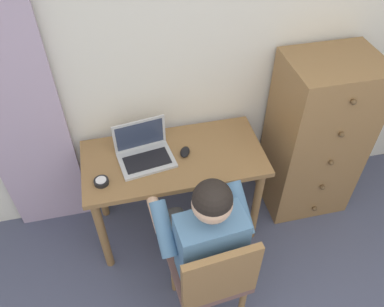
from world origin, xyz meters
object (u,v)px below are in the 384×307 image
object	(u,v)px
desk	(174,169)
chair	(212,276)
dresser	(315,138)
computer_mouse	(185,152)
desk_clock	(101,182)
person_seated	(203,231)
laptop	(144,151)

from	to	relation	value
desk	chair	bearing A→B (deg)	-84.33
desk	dresser	size ratio (longest dim) A/B	0.92
desk	computer_mouse	size ratio (longest dim) A/B	11.75
chair	desk_clock	distance (m)	0.85
chair	person_seated	size ratio (longest dim) A/B	0.73
person_seated	chair	bearing A→B (deg)	-85.57
desk	chair	size ratio (longest dim) A/B	1.35
dresser	laptop	distance (m)	1.24
chair	person_seated	xyz separation A→B (m)	(-0.01, 0.18, 0.18)
laptop	desk_clock	distance (m)	0.33
laptop	chair	bearing A→B (deg)	-71.73
desk	person_seated	bearing A→B (deg)	-83.92
computer_mouse	dresser	bearing A→B (deg)	26.34
chair	person_seated	bearing A→B (deg)	94.43
dresser	person_seated	distance (m)	1.16
desk_clock	person_seated	bearing A→B (deg)	-38.82
dresser	person_seated	world-z (taller)	dresser
desk	dresser	xyz separation A→B (m)	(1.04, 0.06, 0.01)
computer_mouse	laptop	bearing A→B (deg)	-163.00
desk_clock	desk	bearing A→B (deg)	15.30
dresser	desk	bearing A→B (deg)	-176.80
chair	desk_clock	bearing A→B (deg)	131.73
desk	chair	distance (m)	0.75
desk	desk_clock	size ratio (longest dim) A/B	13.05
chair	laptop	bearing A→B (deg)	108.27
chair	laptop	world-z (taller)	laptop
dresser	person_seated	bearing A→B (deg)	-148.32
desk	laptop	xyz separation A→B (m)	(-0.18, 0.04, 0.17)
desk_clock	computer_mouse	bearing A→B (deg)	13.90
computer_mouse	desk_clock	bearing A→B (deg)	-142.80
laptop	computer_mouse	xyz separation A→B (m)	(0.26, -0.03, -0.04)
dresser	laptop	bearing A→B (deg)	-178.93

